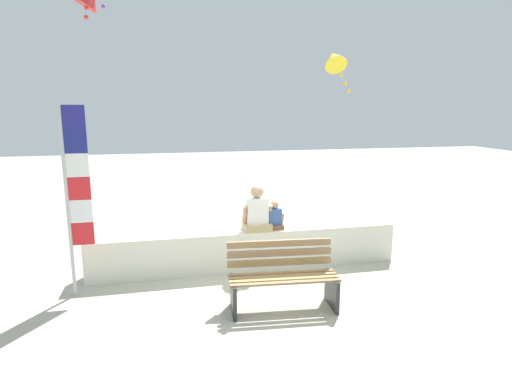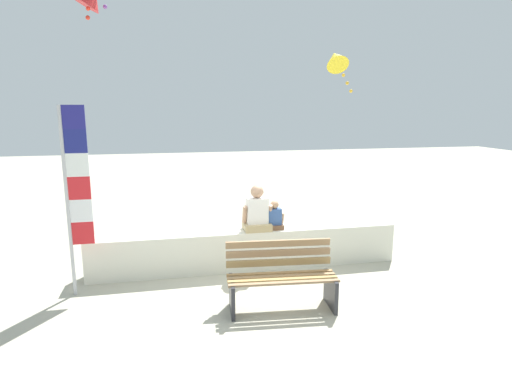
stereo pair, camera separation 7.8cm
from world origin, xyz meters
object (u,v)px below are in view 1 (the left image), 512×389
at_px(flag_banner, 74,189).
at_px(park_bench, 282,279).
at_px(person_child, 274,218).
at_px(kite_yellow, 334,59).
at_px(person_adult, 257,213).

bearing_deg(flag_banner, park_bench, -20.19).
xyz_separation_m(person_child, flag_banner, (-3.03, -0.50, 0.72)).
xyz_separation_m(park_bench, flag_banner, (-2.74, 1.01, 1.17)).
height_order(park_bench, kite_yellow, kite_yellow).
bearing_deg(person_adult, park_bench, -89.62).
bearing_deg(kite_yellow, flag_banner, -146.55).
bearing_deg(kite_yellow, park_bench, -119.23).
relative_size(park_bench, flag_banner, 0.56).
height_order(park_bench, person_adult, person_adult).
height_order(person_adult, kite_yellow, kite_yellow).
bearing_deg(kite_yellow, person_adult, -130.29).
bearing_deg(park_bench, person_adult, 90.38).
bearing_deg(kite_yellow, person_child, -126.74).
relative_size(person_adult, flag_banner, 0.28).
xyz_separation_m(person_child, kite_yellow, (2.21, 2.96, 2.92)).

